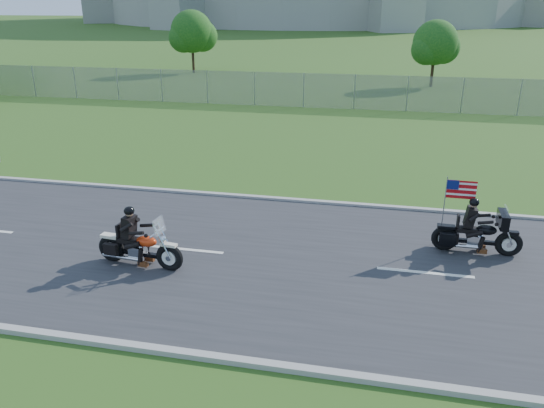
# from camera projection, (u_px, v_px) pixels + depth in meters

# --- Properties ---
(ground) EXTENTS (420.00, 420.00, 0.00)m
(ground) POSITION_uv_depth(u_px,v_px,m) (258.00, 258.00, 13.12)
(ground) COLOR #2E5119
(ground) RESTS_ON ground
(road) EXTENTS (120.00, 8.00, 0.04)m
(road) POSITION_uv_depth(u_px,v_px,m) (258.00, 257.00, 13.11)
(road) COLOR #28282B
(road) RESTS_ON ground
(curb_north) EXTENTS (120.00, 0.18, 0.12)m
(curb_north) POSITION_uv_depth(u_px,v_px,m) (288.00, 200.00, 16.79)
(curb_north) COLOR #9E9B93
(curb_north) RESTS_ON ground
(curb_south) EXTENTS (120.00, 0.18, 0.12)m
(curb_south) POSITION_uv_depth(u_px,v_px,m) (205.00, 357.00, 9.40)
(curb_south) COLOR #9E9B93
(curb_south) RESTS_ON ground
(fence) EXTENTS (60.00, 0.03, 2.00)m
(fence) POSITION_uv_depth(u_px,v_px,m) (255.00, 89.00, 31.99)
(fence) COLOR gray
(fence) RESTS_ON ground
(tree_fence_near) EXTENTS (3.52, 3.28, 4.75)m
(tree_fence_near) POSITION_uv_depth(u_px,v_px,m) (436.00, 45.00, 38.29)
(tree_fence_near) COLOR #382316
(tree_fence_near) RESTS_ON ground
(tree_fence_mid) EXTENTS (3.96, 3.69, 5.30)m
(tree_fence_mid) POSITION_uv_depth(u_px,v_px,m) (193.00, 34.00, 45.73)
(tree_fence_mid) COLOR #382316
(tree_fence_mid) RESTS_ON ground
(motorcycle_lead) EXTENTS (2.26, 0.68, 1.52)m
(motorcycle_lead) POSITION_uv_depth(u_px,v_px,m) (138.00, 248.00, 12.56)
(motorcycle_lead) COLOR black
(motorcycle_lead) RESTS_ON ground
(motorcycle_follow) EXTENTS (2.18, 0.72, 1.82)m
(motorcycle_follow) POSITION_uv_depth(u_px,v_px,m) (477.00, 235.00, 13.18)
(motorcycle_follow) COLOR black
(motorcycle_follow) RESTS_ON ground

